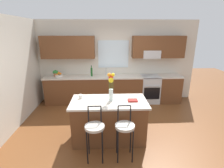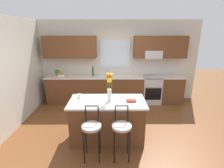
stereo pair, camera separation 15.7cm
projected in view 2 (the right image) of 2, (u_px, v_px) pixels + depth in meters
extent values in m
plane|color=brown|center=(116.00, 128.00, 4.23)|extent=(14.00, 14.00, 0.00)
cube|color=beige|center=(12.00, 74.00, 4.10)|extent=(0.12, 4.60, 2.70)
cube|color=beige|center=(115.00, 61.00, 5.79)|extent=(5.60, 0.12, 2.70)
cube|color=brown|center=(70.00, 47.00, 5.42)|extent=(1.69, 0.34, 0.70)
cube|color=brown|center=(160.00, 47.00, 5.43)|extent=(1.69, 0.34, 0.70)
cube|color=silver|center=(115.00, 54.00, 5.65)|extent=(1.02, 0.03, 0.90)
cube|color=#B7BABC|center=(153.00, 54.00, 5.47)|extent=(0.56, 0.36, 0.26)
cube|color=brown|center=(115.00, 90.00, 5.72)|extent=(4.50, 0.60, 0.88)
cube|color=beige|center=(115.00, 77.00, 5.59)|extent=(4.56, 0.64, 0.04)
cube|color=#B7BABC|center=(107.00, 78.00, 5.60)|extent=(0.54, 0.38, 0.11)
cylinder|color=#B7BABC|center=(107.00, 72.00, 5.70)|extent=(0.02, 0.02, 0.22)
cylinder|color=#B7BABC|center=(107.00, 69.00, 5.61)|extent=(0.02, 0.12, 0.02)
cube|color=#B7BABC|center=(151.00, 89.00, 5.70)|extent=(0.60, 0.60, 0.92)
cube|color=black|center=(153.00, 94.00, 5.44)|extent=(0.52, 0.02, 0.40)
cylinder|color=#B7BABC|center=(154.00, 87.00, 5.33)|extent=(0.50, 0.02, 0.02)
cube|color=brown|center=(107.00, 121.00, 3.73)|extent=(1.54, 0.74, 0.88)
cube|color=beige|center=(107.00, 102.00, 3.59)|extent=(1.62, 0.82, 0.04)
cylinder|color=black|center=(84.00, 148.00, 3.02)|extent=(0.02, 0.02, 0.66)
cylinder|color=black|center=(99.00, 148.00, 3.03)|extent=(0.02, 0.02, 0.66)
cylinder|color=black|center=(86.00, 139.00, 3.28)|extent=(0.02, 0.02, 0.66)
cylinder|color=black|center=(100.00, 139.00, 3.28)|extent=(0.02, 0.02, 0.66)
cylinder|color=#B2ADA3|center=(91.00, 127.00, 3.05)|extent=(0.36, 0.36, 0.05)
cylinder|color=black|center=(86.00, 114.00, 3.12)|extent=(0.02, 0.02, 0.32)
cylinder|color=black|center=(98.00, 114.00, 3.12)|extent=(0.02, 0.02, 0.32)
cylinder|color=black|center=(92.00, 106.00, 3.07)|extent=(0.23, 0.02, 0.02)
cylinder|color=black|center=(114.00, 148.00, 3.03)|extent=(0.02, 0.02, 0.66)
cylinder|color=black|center=(129.00, 148.00, 3.03)|extent=(0.02, 0.02, 0.66)
cylinder|color=black|center=(114.00, 139.00, 3.29)|extent=(0.02, 0.02, 0.66)
cylinder|color=black|center=(128.00, 139.00, 3.29)|extent=(0.02, 0.02, 0.66)
cylinder|color=#B2ADA3|center=(122.00, 126.00, 3.05)|extent=(0.36, 0.36, 0.05)
cylinder|color=black|center=(115.00, 114.00, 3.12)|extent=(0.02, 0.02, 0.32)
cylinder|color=black|center=(128.00, 114.00, 3.13)|extent=(0.02, 0.02, 0.32)
cylinder|color=black|center=(122.00, 106.00, 3.08)|extent=(0.23, 0.02, 0.02)
cylinder|color=silver|center=(109.00, 95.00, 3.55)|extent=(0.09, 0.09, 0.26)
cylinder|color=#3D722D|center=(111.00, 86.00, 3.50)|extent=(0.01, 0.01, 0.49)
sphere|color=yellow|center=(111.00, 75.00, 3.43)|extent=(0.08, 0.08, 0.08)
cylinder|color=#3D722D|center=(109.00, 87.00, 3.52)|extent=(0.01, 0.01, 0.43)
sphere|color=red|center=(109.00, 77.00, 3.46)|extent=(0.10, 0.10, 0.10)
cylinder|color=#3D722D|center=(108.00, 86.00, 3.49)|extent=(0.01, 0.01, 0.49)
sphere|color=orange|center=(108.00, 75.00, 3.42)|extent=(0.08, 0.08, 0.08)
cylinder|color=#3D722D|center=(109.00, 89.00, 3.48)|extent=(0.01, 0.01, 0.39)
sphere|color=yellow|center=(109.00, 80.00, 3.43)|extent=(0.11, 0.11, 0.11)
cylinder|color=silver|center=(79.00, 96.00, 3.72)|extent=(0.08, 0.08, 0.09)
cube|color=maroon|center=(131.00, 101.00, 3.55)|extent=(0.20, 0.15, 0.03)
cylinder|color=silver|center=(61.00, 75.00, 5.56)|extent=(0.24, 0.24, 0.06)
sphere|color=orange|center=(62.00, 73.00, 5.54)|extent=(0.07, 0.07, 0.07)
sphere|color=orange|center=(61.00, 73.00, 5.59)|extent=(0.07, 0.07, 0.07)
sphere|color=orange|center=(59.00, 73.00, 5.54)|extent=(0.08, 0.08, 0.08)
sphere|color=orange|center=(61.00, 72.00, 5.53)|extent=(0.07, 0.07, 0.07)
cylinder|color=#1E5923|center=(93.00, 72.00, 5.53)|extent=(0.06, 0.06, 0.27)
cylinder|color=#1E5923|center=(93.00, 67.00, 5.48)|extent=(0.03, 0.03, 0.07)
cylinder|color=black|center=(93.00, 66.00, 5.47)|extent=(0.03, 0.03, 0.02)
cylinder|color=#9E5B3D|center=(57.00, 74.00, 5.55)|extent=(0.11, 0.11, 0.11)
sphere|color=#2D7A33|center=(57.00, 71.00, 5.52)|extent=(0.10, 0.10, 0.10)
sphere|color=#2D7A33|center=(56.00, 72.00, 5.54)|extent=(0.10, 0.10, 0.10)
sphere|color=#2D7A33|center=(58.00, 72.00, 5.52)|extent=(0.11, 0.11, 0.11)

